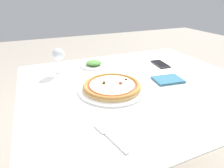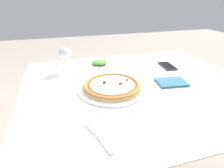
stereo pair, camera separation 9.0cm
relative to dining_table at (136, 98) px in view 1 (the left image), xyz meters
name	(u,v)px [view 1 (the left image)]	position (x,y,z in m)	size (l,w,h in m)	color
dining_table	(136,98)	(0.00, 0.00, 0.00)	(1.17, 1.00, 0.75)	brown
pizza_plate	(112,86)	(-0.15, -0.02, 0.11)	(0.33, 0.33, 0.04)	white
fork	(110,136)	(-0.29, -0.33, 0.10)	(0.06, 0.17, 0.00)	silver
wine_glass_far_left	(59,55)	(-0.35, 0.31, 0.20)	(0.07, 0.07, 0.14)	silver
cell_phone	(160,64)	(0.28, 0.19, 0.10)	(0.08, 0.15, 0.01)	#232328
side_plate	(94,64)	(-0.13, 0.33, 0.11)	(0.17, 0.17, 0.04)	white
napkin_folded	(168,80)	(0.16, -0.04, 0.10)	(0.16, 0.13, 0.01)	#2D607A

